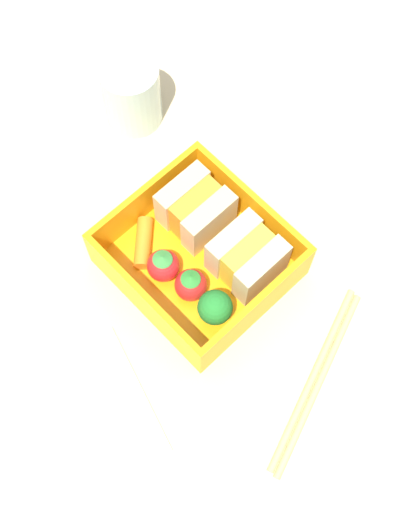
% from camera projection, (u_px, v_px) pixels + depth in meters
% --- Properties ---
extents(ground_plane, '(1.20, 1.20, 0.02)m').
position_uv_depth(ground_plane, '(199.00, 270.00, 0.72)').
color(ground_plane, beige).
extents(bento_tray, '(0.16, 0.15, 0.01)m').
position_uv_depth(bento_tray, '(199.00, 264.00, 0.70)').
color(bento_tray, orange).
rests_on(bento_tray, ground_plane).
extents(bento_rim, '(0.16, 0.15, 0.05)m').
position_uv_depth(bento_rim, '(199.00, 252.00, 0.68)').
color(bento_rim, orange).
rests_on(bento_rim, bento_tray).
extents(sandwich_left, '(0.06, 0.06, 0.05)m').
position_uv_depth(sandwich_left, '(196.00, 209.00, 0.69)').
color(sandwich_left, '#DBBB80').
rests_on(sandwich_left, bento_tray).
extents(sandwich_center_left, '(0.06, 0.06, 0.05)m').
position_uv_depth(sandwich_center_left, '(247.00, 257.00, 0.67)').
color(sandwich_center_left, '#D9BE84').
rests_on(sandwich_center_left, bento_tray).
extents(carrot_stick_far_left, '(0.05, 0.05, 0.02)m').
position_uv_depth(carrot_stick_far_left, '(143.00, 243.00, 0.70)').
color(carrot_stick_far_left, orange).
rests_on(carrot_stick_far_left, bento_tray).
extents(strawberry_left, '(0.03, 0.03, 0.04)m').
position_uv_depth(strawberry_left, '(163.00, 265.00, 0.68)').
color(strawberry_left, red).
rests_on(strawberry_left, bento_tray).
extents(strawberry_far_left, '(0.03, 0.03, 0.04)m').
position_uv_depth(strawberry_far_left, '(191.00, 285.00, 0.67)').
color(strawberry_far_left, red).
rests_on(strawberry_far_left, bento_tray).
extents(broccoli_floret, '(0.03, 0.03, 0.05)m').
position_uv_depth(broccoli_floret, '(215.00, 308.00, 0.65)').
color(broccoli_floret, '#8FCE6B').
rests_on(broccoli_floret, bento_tray).
extents(chopstick_pair, '(0.08, 0.19, 0.01)m').
position_uv_depth(chopstick_pair, '(317.00, 378.00, 0.66)').
color(chopstick_pair, tan).
rests_on(chopstick_pair, ground_plane).
extents(drinking_glass, '(0.06, 0.06, 0.08)m').
position_uv_depth(drinking_glass, '(132.00, 94.00, 0.74)').
color(drinking_glass, silver).
rests_on(drinking_glass, ground_plane).
extents(folded_napkin, '(0.15, 0.12, 0.00)m').
position_uv_depth(folded_napkin, '(96.00, 410.00, 0.65)').
color(folded_napkin, white).
rests_on(folded_napkin, ground_plane).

